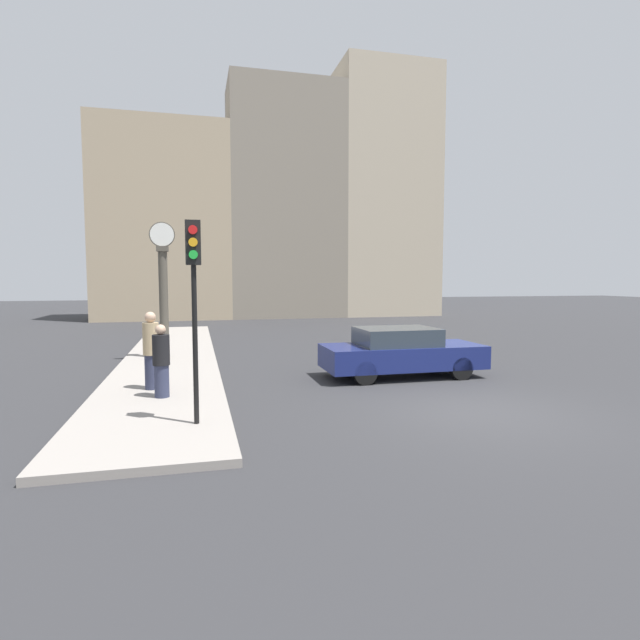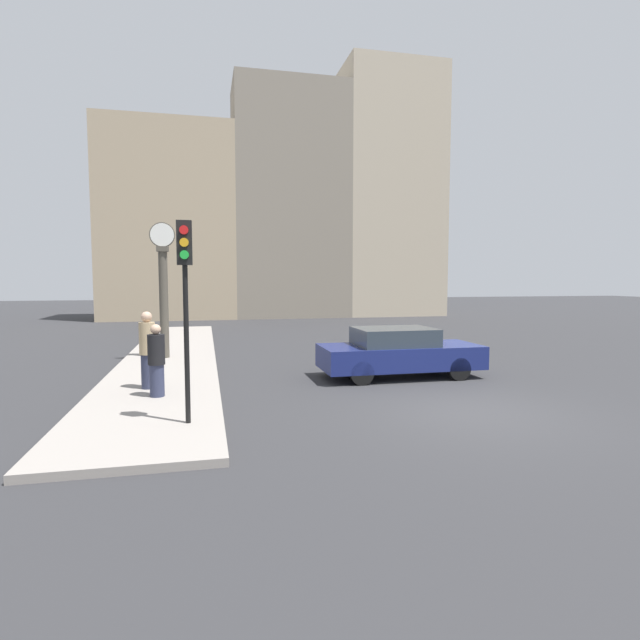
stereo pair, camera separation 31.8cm
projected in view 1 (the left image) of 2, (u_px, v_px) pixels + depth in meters
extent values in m
plane|color=#2D2D30|center=(475.00, 410.00, 10.21)|extent=(120.00, 120.00, 0.00)
cube|color=gray|center=(171.00, 357.00, 16.69)|extent=(2.88, 20.60, 0.14)
cube|color=tan|center=(163.00, 223.00, 33.69)|extent=(8.81, 5.00, 12.96)
cube|color=gray|center=(285.00, 203.00, 35.58)|extent=(7.93, 5.00, 16.18)
cube|color=#B7A88E|center=(384.00, 194.00, 37.33)|extent=(7.20, 5.00, 18.11)
cube|color=navy|center=(402.00, 356.00, 13.71)|extent=(4.36, 1.78, 0.62)
cube|color=#2D3842|center=(397.00, 336.00, 13.62)|extent=(2.09, 1.60, 0.47)
cylinder|color=black|center=(434.00, 359.00, 14.81)|extent=(0.61, 0.22, 0.61)
cylinder|color=black|center=(461.00, 368.00, 13.30)|extent=(0.61, 0.22, 0.61)
cylinder|color=black|center=(347.00, 363.00, 14.15)|extent=(0.61, 0.22, 0.61)
cylinder|color=black|center=(365.00, 373.00, 12.65)|extent=(0.61, 0.22, 0.61)
cylinder|color=black|center=(195.00, 345.00, 8.69)|extent=(0.09, 0.09, 2.79)
cube|color=black|center=(193.00, 243.00, 8.55)|extent=(0.26, 0.20, 0.76)
cylinder|color=red|center=(193.00, 230.00, 8.41)|extent=(0.15, 0.04, 0.15)
cylinder|color=orange|center=(193.00, 242.00, 8.43)|extent=(0.15, 0.04, 0.15)
cylinder|color=green|center=(193.00, 255.00, 8.45)|extent=(0.15, 0.04, 0.15)
cylinder|color=#4C473D|center=(164.00, 305.00, 16.00)|extent=(0.28, 0.28, 3.42)
cube|color=#4C473D|center=(162.00, 249.00, 15.86)|extent=(0.36, 0.36, 0.17)
cylinder|color=#4C473D|center=(162.00, 235.00, 15.82)|extent=(0.79, 0.04, 0.79)
cylinder|color=white|center=(162.00, 235.00, 15.82)|extent=(0.73, 0.06, 0.73)
cylinder|color=#2D334C|center=(162.00, 381.00, 10.75)|extent=(0.31, 0.31, 0.70)
cylinder|color=black|center=(161.00, 350.00, 10.69)|extent=(0.36, 0.36, 0.65)
sphere|color=tan|center=(160.00, 330.00, 10.66)|extent=(0.22, 0.22, 0.22)
cylinder|color=#2D334C|center=(152.00, 372.00, 11.53)|extent=(0.31, 0.31, 0.80)
cylinder|color=tan|center=(151.00, 339.00, 11.47)|extent=(0.36, 0.36, 0.75)
sphere|color=tan|center=(150.00, 317.00, 11.43)|extent=(0.25, 0.25, 0.25)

